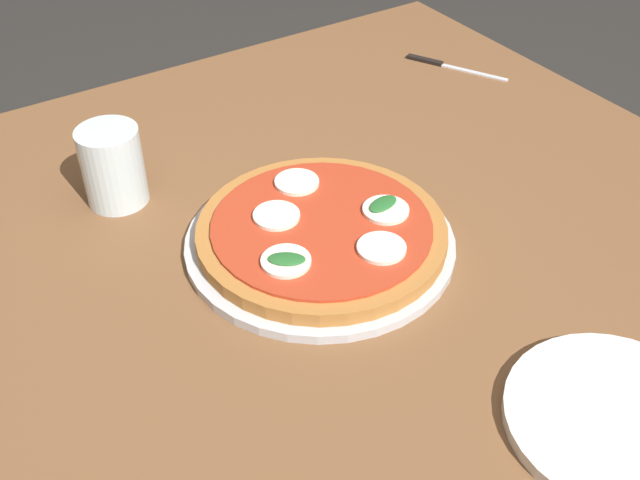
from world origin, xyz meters
TOP-DOWN VIEW (x-y plane):
  - dining_table at (0.00, 0.00)m, footprint 1.30×1.09m
  - serving_tray at (0.07, 0.01)m, footprint 0.33×0.33m
  - pizza at (0.07, 0.01)m, footprint 0.30×0.30m
  - plate_white at (0.16, -0.37)m, footprint 0.22×0.22m
  - knife at (0.51, 0.30)m, footprint 0.09×0.16m
  - glass_cup at (-0.10, 0.23)m, footprint 0.08×0.08m

SIDE VIEW (x-z plane):
  - dining_table at x=0.00m, z-range 0.27..0.98m
  - knife at x=0.51m, z-range 0.71..0.72m
  - serving_tray at x=0.07m, z-range 0.71..0.72m
  - plate_white at x=0.16m, z-range 0.71..0.73m
  - pizza at x=0.07m, z-range 0.72..0.75m
  - glass_cup at x=-0.10m, z-range 0.71..0.82m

